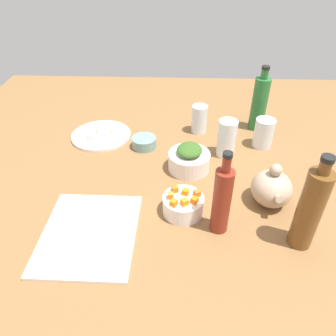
% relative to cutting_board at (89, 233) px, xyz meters
% --- Properties ---
extents(tabletop, '(1.90, 1.90, 0.03)m').
position_rel_cutting_board_xyz_m(tabletop, '(-0.26, 0.21, -0.02)').
color(tabletop, brown).
rests_on(tabletop, ground).
extents(cutting_board, '(0.31, 0.26, 0.01)m').
position_rel_cutting_board_xyz_m(cutting_board, '(0.00, 0.00, 0.00)').
color(cutting_board, white).
rests_on(cutting_board, tabletop).
extents(plate_tofu, '(0.24, 0.24, 0.01)m').
position_rel_cutting_board_xyz_m(plate_tofu, '(-0.53, -0.08, 0.00)').
color(plate_tofu, white).
rests_on(plate_tofu, tabletop).
extents(bowl_greens, '(0.15, 0.15, 0.06)m').
position_rel_cutting_board_xyz_m(bowl_greens, '(-0.32, 0.28, 0.03)').
color(bowl_greens, white).
rests_on(bowl_greens, tabletop).
extents(bowl_carrots, '(0.12, 0.12, 0.06)m').
position_rel_cutting_board_xyz_m(bowl_carrots, '(-0.10, 0.26, 0.02)').
color(bowl_carrots, white).
rests_on(bowl_carrots, tabletop).
extents(bowl_small_side, '(0.09, 0.09, 0.04)m').
position_rel_cutting_board_xyz_m(bowl_small_side, '(-0.46, 0.11, 0.02)').
color(bowl_small_side, '#709C9A').
rests_on(bowl_small_side, tabletop).
extents(teapot, '(0.15, 0.12, 0.14)m').
position_rel_cutting_board_xyz_m(teapot, '(-0.16, 0.53, 0.05)').
color(teapot, tan).
rests_on(teapot, tabletop).
extents(bottle_0, '(0.06, 0.06, 0.28)m').
position_rel_cutting_board_xyz_m(bottle_0, '(0.00, 0.58, 0.12)').
color(bottle_0, brown).
rests_on(bottle_0, tabletop).
extents(bottle_1, '(0.06, 0.06, 0.27)m').
position_rel_cutting_board_xyz_m(bottle_1, '(-0.63, 0.57, 0.11)').
color(bottle_1, '#256B31').
rests_on(bottle_1, tabletop).
extents(bottle_2, '(0.05, 0.05, 0.26)m').
position_rel_cutting_board_xyz_m(bottle_2, '(-0.04, 0.36, 0.10)').
color(bottle_2, maroon).
rests_on(bottle_2, tabletop).
extents(drinking_glass_0, '(0.07, 0.07, 0.14)m').
position_rel_cutting_board_xyz_m(drinking_glass_0, '(-0.42, 0.42, 0.07)').
color(drinking_glass_0, white).
rests_on(drinking_glass_0, tabletop).
extents(drinking_glass_1, '(0.06, 0.06, 0.12)m').
position_rel_cutting_board_xyz_m(drinking_glass_1, '(-0.59, 0.33, 0.05)').
color(drinking_glass_1, white).
rests_on(drinking_glass_1, tabletop).
extents(drinking_glass_2, '(0.08, 0.08, 0.11)m').
position_rel_cutting_board_xyz_m(drinking_glass_2, '(-0.49, 0.57, 0.05)').
color(drinking_glass_2, white).
rests_on(drinking_glass_2, tabletop).
extents(carrot_cube_0, '(0.02, 0.02, 0.02)m').
position_rel_cutting_board_xyz_m(carrot_cube_0, '(-0.13, 0.24, 0.06)').
color(carrot_cube_0, orange).
rests_on(carrot_cube_0, bowl_carrots).
extents(carrot_cube_1, '(0.03, 0.03, 0.02)m').
position_rel_cutting_board_xyz_m(carrot_cube_1, '(-0.08, 0.29, 0.06)').
color(carrot_cube_1, orange).
rests_on(carrot_cube_1, bowl_carrots).
extents(carrot_cube_2, '(0.02, 0.02, 0.02)m').
position_rel_cutting_board_xyz_m(carrot_cube_2, '(-0.12, 0.27, 0.06)').
color(carrot_cube_2, orange).
rests_on(carrot_cube_2, bowl_carrots).
extents(carrot_cube_3, '(0.02, 0.02, 0.02)m').
position_rel_cutting_board_xyz_m(carrot_cube_3, '(-0.07, 0.26, 0.06)').
color(carrot_cube_3, orange).
rests_on(carrot_cube_3, bowl_carrots).
extents(carrot_cube_4, '(0.02, 0.02, 0.02)m').
position_rel_cutting_board_xyz_m(carrot_cube_4, '(-0.10, 0.22, 0.06)').
color(carrot_cube_4, orange).
rests_on(carrot_cube_4, bowl_carrots).
extents(carrot_cube_5, '(0.02, 0.02, 0.02)m').
position_rel_cutting_board_xyz_m(carrot_cube_5, '(-0.07, 0.23, 0.06)').
color(carrot_cube_5, orange).
rests_on(carrot_cube_5, bowl_carrots).
extents(carrot_cube_6, '(0.02, 0.02, 0.02)m').
position_rel_cutting_board_xyz_m(carrot_cube_6, '(-0.11, 0.30, 0.06)').
color(carrot_cube_6, orange).
rests_on(carrot_cube_6, bowl_carrots).
extents(chopped_greens_mound, '(0.11, 0.10, 0.03)m').
position_rel_cutting_board_xyz_m(chopped_greens_mound, '(-0.32, 0.28, 0.08)').
color(chopped_greens_mound, '#375F21').
rests_on(chopped_greens_mound, bowl_greens).
extents(tofu_cube_0, '(0.02, 0.02, 0.02)m').
position_rel_cutting_board_xyz_m(tofu_cube_0, '(-0.58, -0.05, 0.02)').
color(tofu_cube_0, white).
rests_on(tofu_cube_0, plate_tofu).
extents(tofu_cube_1, '(0.03, 0.03, 0.02)m').
position_rel_cutting_board_xyz_m(tofu_cube_1, '(-0.56, -0.09, 0.02)').
color(tofu_cube_1, white).
rests_on(tofu_cube_1, plate_tofu).
extents(tofu_cube_2, '(0.03, 0.03, 0.02)m').
position_rel_cutting_board_xyz_m(tofu_cube_2, '(-0.55, -0.03, 0.02)').
color(tofu_cube_2, white).
rests_on(tofu_cube_2, plate_tofu).
extents(tofu_cube_3, '(0.03, 0.03, 0.02)m').
position_rel_cutting_board_xyz_m(tofu_cube_3, '(-0.49, -0.11, 0.02)').
color(tofu_cube_3, white).
rests_on(tofu_cube_3, plate_tofu).
extents(dumpling_0, '(0.05, 0.05, 0.03)m').
position_rel_cutting_board_xyz_m(dumpling_0, '(-0.11, -0.01, 0.02)').
color(dumpling_0, beige).
rests_on(dumpling_0, cutting_board).
extents(dumpling_1, '(0.07, 0.07, 0.03)m').
position_rel_cutting_board_xyz_m(dumpling_1, '(0.06, -0.05, 0.02)').
color(dumpling_1, beige).
rests_on(dumpling_1, cutting_board).
extents(dumpling_2, '(0.06, 0.06, 0.03)m').
position_rel_cutting_board_xyz_m(dumpling_2, '(-0.01, -0.06, 0.02)').
color(dumpling_2, beige).
rests_on(dumpling_2, cutting_board).
extents(dumpling_3, '(0.08, 0.08, 0.03)m').
position_rel_cutting_board_xyz_m(dumpling_3, '(0.09, 0.03, 0.02)').
color(dumpling_3, beige).
rests_on(dumpling_3, cutting_board).
extents(dumpling_4, '(0.06, 0.06, 0.02)m').
position_rel_cutting_board_xyz_m(dumpling_4, '(-0.03, 0.04, 0.02)').
color(dumpling_4, beige).
rests_on(dumpling_4, cutting_board).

